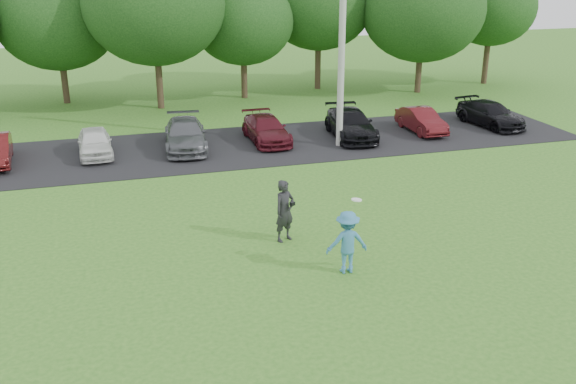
# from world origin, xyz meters

# --- Properties ---
(ground) EXTENTS (100.00, 100.00, 0.00)m
(ground) POSITION_xyz_m (0.00, 0.00, 0.00)
(ground) COLOR #2F681D
(ground) RESTS_ON ground
(parking_lot) EXTENTS (32.00, 6.50, 0.03)m
(parking_lot) POSITION_xyz_m (0.00, 13.00, 0.01)
(parking_lot) COLOR black
(parking_lot) RESTS_ON ground
(utility_pole) EXTENTS (0.28, 0.28, 10.32)m
(utility_pole) POSITION_xyz_m (4.77, 11.87, 5.16)
(utility_pole) COLOR #ACADA7
(utility_pole) RESTS_ON ground
(frisbee_player) EXTENTS (1.15, 0.72, 2.03)m
(frisbee_player) POSITION_xyz_m (0.77, 0.61, 0.86)
(frisbee_player) COLOR teal
(frisbee_player) RESTS_ON ground
(camera_bystander) EXTENTS (0.80, 0.70, 1.85)m
(camera_bystander) POSITION_xyz_m (-0.25, 2.98, 0.93)
(camera_bystander) COLOR black
(camera_bystander) RESTS_ON ground
(parked_cars) EXTENTS (28.10, 4.72, 1.25)m
(parked_cars) POSITION_xyz_m (0.64, 13.16, 0.62)
(parked_cars) COLOR silver
(parked_cars) RESTS_ON parking_lot
(tree_row) EXTENTS (42.39, 9.85, 8.64)m
(tree_row) POSITION_xyz_m (1.51, 22.76, 4.91)
(tree_row) COLOR #38281C
(tree_row) RESTS_ON ground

